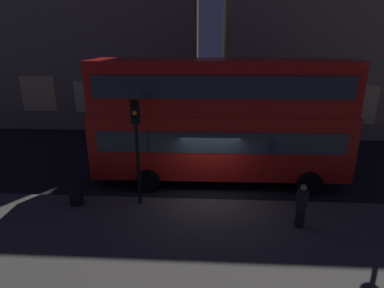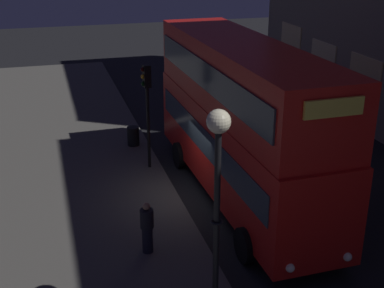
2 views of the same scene
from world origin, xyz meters
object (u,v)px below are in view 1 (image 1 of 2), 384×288
object	(u,v)px
litter_bin	(76,194)
double_decker_bus	(220,116)
traffic_light_near_kerb	(136,132)
pedestrian	(301,205)

from	to	relation	value
litter_bin	double_decker_bus	bearing A→B (deg)	26.01
traffic_light_near_kerb	litter_bin	world-z (taller)	traffic_light_near_kerb
pedestrian	litter_bin	distance (m)	8.46
double_decker_bus	pedestrian	bearing A→B (deg)	-55.56
double_decker_bus	pedestrian	xyz separation A→B (m)	(2.73, -3.85, -2.16)
traffic_light_near_kerb	pedestrian	distance (m)	6.39
traffic_light_near_kerb	litter_bin	size ratio (longest dim) A/B	4.96
traffic_light_near_kerb	pedestrian	xyz separation A→B (m)	(5.88, -1.27, -2.16)
double_decker_bus	traffic_light_near_kerb	bearing A→B (deg)	-141.66
double_decker_bus	litter_bin	world-z (taller)	double_decker_bus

